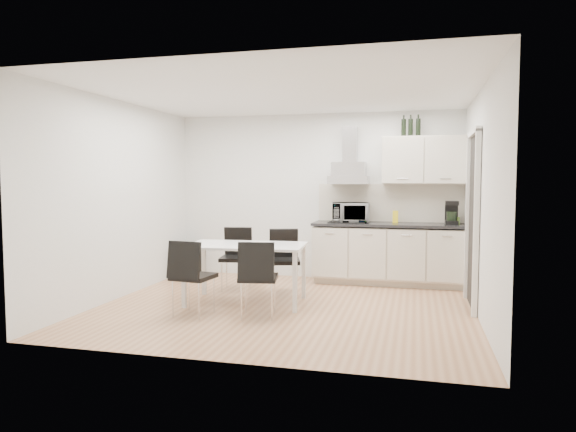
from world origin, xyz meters
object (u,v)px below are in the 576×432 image
object	(u,v)px
chair_far_right	(284,262)
chair_near_left	(194,278)
chair_far_left	(236,259)
floor_speaker	(258,266)
kitchenette	(391,229)
dining_table	(246,250)
chair_near_right	(258,279)
guitar_amp	(185,260)

from	to	relation	value
chair_far_right	chair_near_left	xyz separation A→B (m)	(-0.73, -1.35, 0.00)
chair_far_left	floor_speaker	bearing A→B (deg)	-97.77
chair_near_left	floor_speaker	size ratio (longest dim) A/B	2.69
kitchenette	chair_far_right	size ratio (longest dim) A/B	2.86
dining_table	chair_near_left	bearing A→B (deg)	-123.08
kitchenette	dining_table	bearing A→B (deg)	-135.91
kitchenette	chair_near_left	xyz separation A→B (m)	(-2.11, -2.38, -0.39)
chair_far_right	chair_near_right	xyz separation A→B (m)	(0.01, -1.23, 0.00)
chair_far_right	floor_speaker	size ratio (longest dim) A/B	2.69
dining_table	chair_near_left	xyz separation A→B (m)	(-0.39, -0.71, -0.23)
chair_near_right	floor_speaker	size ratio (longest dim) A/B	2.69
chair_far_left	guitar_amp	bearing A→B (deg)	-45.14
chair_far_right	guitar_amp	distance (m)	2.13
chair_far_right	chair_near_left	size ratio (longest dim) A/B	1.00
kitchenette	chair_near_left	distance (m)	3.20
kitchenette	chair_far_right	world-z (taller)	kitchenette
guitar_amp	chair_far_right	bearing A→B (deg)	-16.47
chair_near_left	guitar_amp	bearing A→B (deg)	124.43
floor_speaker	kitchenette	bearing A→B (deg)	11.68
dining_table	floor_speaker	distance (m)	1.94
dining_table	chair_far_left	size ratio (longest dim) A/B	1.74
chair_far_left	chair_near_right	world-z (taller)	same
kitchenette	guitar_amp	distance (m)	3.35
dining_table	guitar_amp	bearing A→B (deg)	131.29
dining_table	chair_near_right	distance (m)	0.73
kitchenette	floor_speaker	world-z (taller)	kitchenette
chair_near_left	guitar_amp	distance (m)	2.57
guitar_amp	floor_speaker	world-z (taller)	guitar_amp
kitchenette	chair_near_right	bearing A→B (deg)	-121.22
dining_table	chair_near_left	world-z (taller)	chair_near_left
floor_speaker	guitar_amp	bearing A→B (deg)	-150.64
kitchenette	guitar_amp	xyz separation A→B (m)	(-3.29, -0.11, -0.58)
chair_far_right	chair_near_left	distance (m)	1.53
floor_speaker	chair_near_right	bearing A→B (deg)	-56.30
chair_far_right	floor_speaker	bearing A→B (deg)	-73.87
chair_far_left	dining_table	bearing A→B (deg)	109.66
chair_far_left	chair_near_left	distance (m)	1.41
guitar_amp	floor_speaker	distance (m)	1.19
kitchenette	chair_far_right	distance (m)	1.77
chair_near_right	guitar_amp	bearing A→B (deg)	121.73
chair_near_left	guitar_amp	xyz separation A→B (m)	(-1.18, 2.27, -0.19)
kitchenette	chair_near_left	bearing A→B (deg)	-131.61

